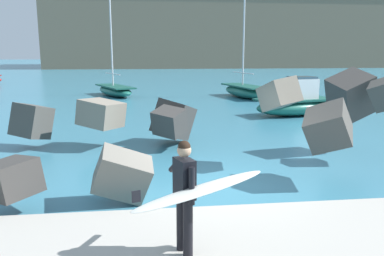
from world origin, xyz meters
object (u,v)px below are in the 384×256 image
Objects in this scene: boat_mid_left at (296,103)px; boat_mid_right at (115,90)px; surfer_with_board at (189,191)px; boat_near_centre at (245,90)px; mooring_buoy_inner at (95,106)px.

boat_mid_right reaches higher than boat_mid_left.
boat_mid_right reaches higher than surfer_with_board.
boat_near_centre is 18.73× the size of mooring_buoy_inner.
boat_near_centre reaches higher than boat_mid_right.
boat_mid_right is (-9.69, 2.36, -0.06)m from boat_near_centre.
boat_near_centre is (6.71, 22.64, -0.75)m from surfer_with_board.
mooring_buoy_inner is (-0.62, -7.23, -0.25)m from boat_mid_right.
surfer_with_board is 23.63m from boat_near_centre.
surfer_with_board reaches higher than mooring_buoy_inner.
boat_mid_left is 11.14× the size of mooring_buoy_inner.
boat_mid_right is (-2.98, 25.00, -0.81)m from surfer_with_board.
boat_mid_right reaches higher than mooring_buoy_inner.
boat_mid_right is at bearing 85.10° from mooring_buoy_inner.
mooring_buoy_inner is at bearing 162.01° from boat_mid_left.
boat_mid_left is (7.33, 14.22, -0.63)m from surfer_with_board.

